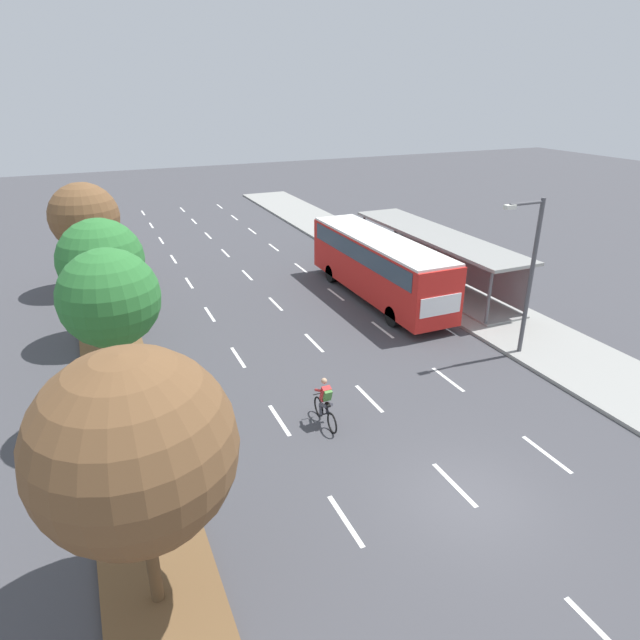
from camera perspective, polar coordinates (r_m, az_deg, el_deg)
ground_plane at (r=16.51m, az=15.22°, el=-17.58°), size 140.00×140.00×0.00m
median_strip at (r=31.13m, az=-21.74°, el=1.86°), size 2.60×52.00×0.12m
sidewalk_right at (r=35.88m, az=7.31°, el=6.13°), size 4.50×52.00×0.15m
lane_divider_left at (r=30.28m, az=-12.55°, el=2.32°), size 0.14×48.25×0.01m
lane_divider_center at (r=31.07m, az=-6.24°, el=3.29°), size 0.14×48.25×0.01m
lane_divider_right at (r=32.21m, az=-0.30°, el=4.17°), size 0.14×48.25×0.01m
bus_shelter at (r=31.79m, az=12.22°, el=6.90°), size 2.90×13.22×2.86m
bus at (r=28.91m, az=6.09°, el=6.07°), size 2.54×11.29×3.37m
cyclist at (r=18.46m, az=0.56°, el=-8.74°), size 0.46×1.82×1.71m
median_tree_nearest at (r=11.41m, az=-18.85°, el=-12.63°), size 4.07×4.07×6.06m
median_tree_second at (r=17.81m, az=-21.12°, el=2.08°), size 3.07×3.07×6.05m
median_tree_third at (r=25.10m, az=-21.89°, el=5.73°), size 3.62×3.62×5.41m
median_tree_fourth at (r=32.16m, az=-23.39°, el=9.83°), size 3.64×3.64×5.81m
streetlight at (r=23.40m, az=20.99°, el=5.13°), size 1.91×0.24×6.50m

